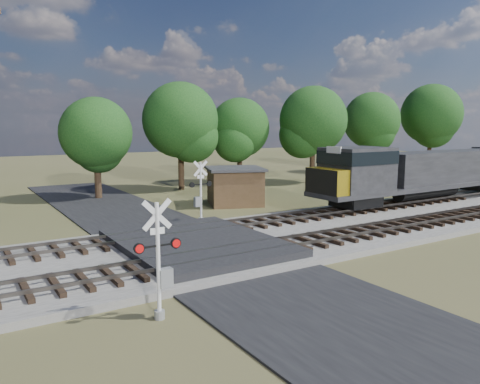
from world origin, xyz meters
TOP-DOWN VIEW (x-y plane):
  - ground at (0.00, 0.00)m, footprint 160.00×160.00m
  - ballast_bed at (10.00, 0.50)m, footprint 140.00×10.00m
  - road at (0.00, 0.00)m, footprint 7.00×60.00m
  - crossing_panel at (0.00, 0.50)m, footprint 7.00×9.00m
  - track_near at (3.12, -2.00)m, footprint 140.00×2.60m
  - track_far at (3.12, 3.00)m, footprint 140.00×2.60m
  - crossing_signal_near at (-4.56, -5.98)m, footprint 1.57×0.34m
  - crossing_signal_far at (3.32, 6.59)m, footprint 1.58×0.34m
  - equipment_shed at (8.69, 11.09)m, footprint 5.43×5.43m
  - treeline at (14.87, 20.92)m, footprint 81.49×11.44m

SIDE VIEW (x-z plane):
  - ground at x=0.00m, z-range 0.00..0.00m
  - road at x=0.00m, z-range 0.00..0.08m
  - ballast_bed at x=10.00m, z-range 0.00..0.30m
  - crossing_panel at x=0.00m, z-range 0.01..0.62m
  - track_near at x=3.12m, z-range 0.25..0.58m
  - track_far at x=3.12m, z-range 0.25..0.58m
  - equipment_shed at x=8.69m, z-range 0.02..2.89m
  - crossing_signal_near at x=-4.56m, z-range -0.33..3.56m
  - crossing_signal_far at x=3.32m, z-range -0.33..3.59m
  - treeline at x=14.87m, z-range 0.59..12.14m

